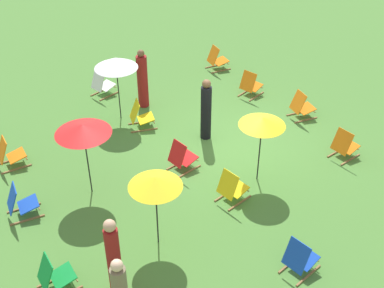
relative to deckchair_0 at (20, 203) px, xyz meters
The scene contains 20 objects.
ground_plane 5.55m from the deckchair_0, 92.85° to the right, with size 40.00×40.00×0.00m, color #477A33.
deckchair_0 is the anchor object (origin of this frame).
deckchair_2 3.93m from the deckchair_0, 96.82° to the right, with size 0.60×0.83×0.83m.
deckchair_3 5.61m from the deckchair_0, 42.76° to the right, with size 0.65×0.86×0.83m.
deckchair_4 8.14m from the deckchair_0, 91.53° to the right, with size 0.60×0.83×0.83m.
deckchair_6 2.38m from the deckchair_0, behind, with size 0.49×0.76×0.83m.
deckchair_7 8.04m from the deckchair_0, 106.45° to the right, with size 0.54×0.80×0.83m.
deckchair_8 4.75m from the deckchair_0, 116.23° to the right, with size 0.60×0.83×0.83m.
deckchair_9 8.68m from the deckchair_0, 64.82° to the right, with size 0.56×0.81×0.83m.
deckchair_10 4.34m from the deckchair_0, 65.17° to the right, with size 0.67×0.86×0.83m.
deckchair_11 2.00m from the deckchair_0, ahead, with size 0.51×0.78×0.83m.
deckchair_13 6.12m from the deckchair_0, 137.78° to the right, with size 0.60×0.83×0.83m.
deckchair_14 7.86m from the deckchair_0, 78.11° to the right, with size 0.67×0.86×0.83m.
umbrella_0 5.71m from the deckchair_0, 108.83° to the right, with size 1.09×1.09×1.78m.
umbrella_1 4.71m from the deckchair_0, 54.96° to the right, with size 1.20×1.20×1.92m.
umbrella_2 2.16m from the deckchair_0, 91.98° to the right, with size 1.26×1.26×1.89m.
umbrella_3 3.44m from the deckchair_0, 137.35° to the right, with size 1.08×1.08×1.75m.
person_1 3.19m from the deckchair_0, 163.38° to the right, with size 0.33×0.33×1.79m.
person_2 5.43m from the deckchair_0, 58.05° to the right, with size 0.40×0.40×1.82m.
person_3 5.25m from the deckchair_0, 85.43° to the right, with size 0.41×0.41×1.77m.
Camera 1 is at (-8.83, 6.82, 7.80)m, focal length 47.07 mm.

